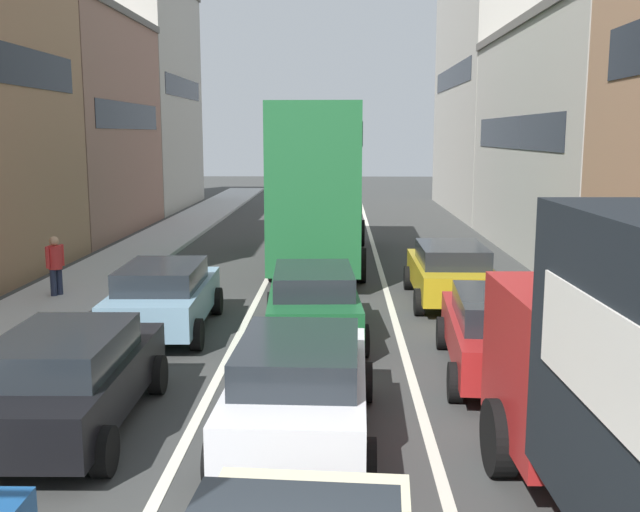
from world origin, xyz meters
TOP-DOWN VIEW (x-y plane):
  - sidewalk_left at (-6.70, 20.00)m, footprint 2.60×64.00m
  - lane_stripe_left at (-1.70, 20.00)m, footprint 0.16×60.00m
  - lane_stripe_right at (1.70, 20.00)m, footprint 0.16×60.00m
  - building_row_left at (-12.00, 23.42)m, footprint 7.20×43.90m
  - building_row_right at (9.90, 23.06)m, footprint 7.20×43.90m
  - sedan_centre_lane_second at (-0.11, 6.01)m, footprint 2.15×4.35m
  - wagon_left_lane_second at (-3.44, 6.23)m, footprint 2.13×4.34m
  - hatchback_centre_lane_third at (-0.12, 11.22)m, footprint 2.25×4.39m
  - sedan_left_lane_third at (-3.34, 11.58)m, footprint 2.17×4.35m
  - sedan_right_lane_behind_truck at (3.29, 8.89)m, footprint 2.30×4.41m
  - wagon_right_lane_far at (3.23, 14.56)m, footprint 2.07×4.31m
  - bus_mid_queue_primary at (-0.13, 20.19)m, footprint 3.01×10.56m
  - pedestrian_mid_sidewalk at (-6.82, 14.46)m, footprint 0.34×0.48m

SIDE VIEW (x-z plane):
  - lane_stripe_left at x=-1.70m, z-range 0.00..0.01m
  - lane_stripe_right at x=1.70m, z-range 0.00..0.01m
  - sidewalk_left at x=-6.70m, z-range 0.00..0.14m
  - sedan_centre_lane_second at x=-0.11m, z-range 0.05..1.54m
  - wagon_left_lane_second at x=-3.44m, z-range 0.05..1.54m
  - hatchback_centre_lane_third at x=-0.12m, z-range 0.05..1.54m
  - sedan_left_lane_third at x=-3.34m, z-range 0.05..1.54m
  - sedan_right_lane_behind_truck at x=3.29m, z-range 0.05..1.54m
  - wagon_right_lane_far at x=3.23m, z-range 0.05..1.54m
  - pedestrian_mid_sidewalk at x=-6.82m, z-range 0.12..1.78m
  - bus_mid_queue_primary at x=-0.13m, z-range 0.30..5.36m
  - building_row_left at x=-12.00m, z-range -0.97..11.69m
  - building_row_right at x=9.90m, z-range -1.06..12.37m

